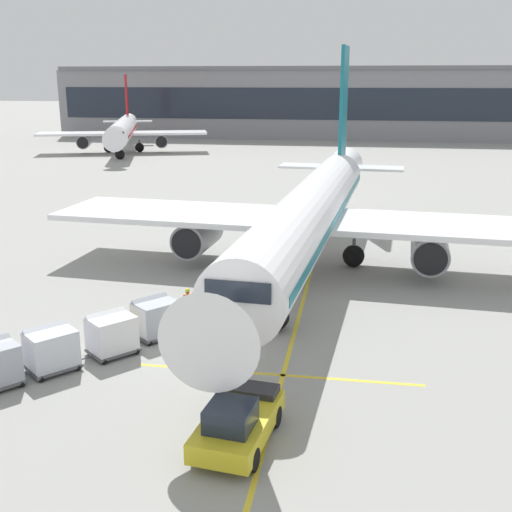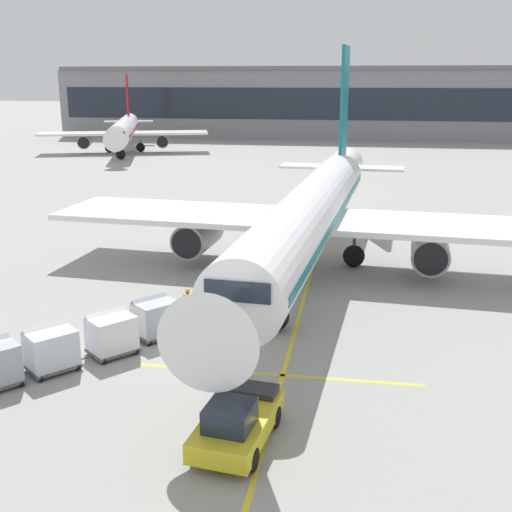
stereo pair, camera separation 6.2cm
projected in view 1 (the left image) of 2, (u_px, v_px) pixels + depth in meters
ground_plane at (206, 348)px, 28.89m from camera, size 600.00×600.00×0.00m
parked_airplane at (311, 213)px, 40.20m from camera, size 34.02×43.46×14.60m
belt_loader at (215, 302)px, 32.24m from camera, size 4.22×4.83×3.27m
baggage_cart_lead at (155, 317)px, 29.87m from camera, size 2.51×2.60×1.91m
baggage_cart_second at (111, 333)px, 27.99m from camera, size 2.51×2.60×1.91m
baggage_cart_third at (51, 348)px, 26.41m from camera, size 2.51×2.60×1.91m
pushback_tug at (238, 422)px, 21.11m from camera, size 2.67×4.64×1.83m
ground_crew_by_loader at (188, 302)px, 31.85m from camera, size 0.40×0.50×1.74m
ground_crew_by_carts at (224, 303)px, 31.75m from camera, size 0.48×0.42×1.74m
ground_crew_marshaller at (155, 316)px, 30.05m from camera, size 0.44×0.44×1.74m
ground_crew_wingwalker at (123, 325)px, 28.95m from camera, size 0.44×0.44×1.74m
safety_cone_engine_keepout at (224, 275)px, 38.42m from camera, size 0.64×0.64×0.72m
safety_cone_wingtip at (217, 271)px, 39.33m from camera, size 0.58×0.58×0.66m
safety_cone_nose_mark at (204, 280)px, 37.52m from camera, size 0.58×0.58×0.66m
apron_guidance_line_lead_in at (311, 271)px, 40.41m from camera, size 0.20×110.00×0.01m
apron_guidance_line_stop_bar at (278, 375)px, 26.27m from camera, size 12.00×0.20×0.01m
terminal_building at (348, 103)px, 129.36m from camera, size 118.88×16.59×14.19m
distant_airplane at (123, 131)px, 103.54m from camera, size 27.80×35.57×12.59m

